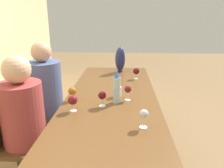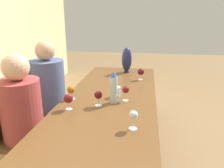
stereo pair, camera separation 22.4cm
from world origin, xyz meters
name	(u,v)px [view 2 (the right image)]	position (x,y,z in m)	size (l,w,h in m)	color
ground_plane	(111,159)	(0.00, 0.00, 0.00)	(14.00, 14.00, 0.00)	olive
dining_table	(111,102)	(0.00, 0.00, 0.68)	(2.41, 0.89, 0.76)	brown
water_bottle	(114,88)	(-0.17, -0.06, 0.90)	(0.07, 0.07, 0.30)	#ADCCD6
water_tumbler	(117,92)	(-0.02, -0.06, 0.81)	(0.08, 0.08, 0.10)	silver
vase	(127,60)	(0.95, -0.07, 0.94)	(0.14, 0.14, 0.35)	#1E234C
wine_glass_0	(98,95)	(-0.27, 0.07, 0.85)	(0.07, 0.07, 0.14)	silver
wine_glass_1	(126,90)	(-0.11, -0.16, 0.86)	(0.07, 0.07, 0.14)	silver
wine_glass_2	(133,116)	(-0.64, -0.27, 0.86)	(0.07, 0.07, 0.14)	silver
wine_glass_3	(68,99)	(-0.38, 0.31, 0.85)	(0.08, 0.08, 0.14)	silver
wine_glass_4	(141,72)	(0.61, -0.28, 0.85)	(0.08, 0.08, 0.14)	silver
wine_glass_5	(71,90)	(-0.15, 0.36, 0.85)	(0.08, 0.08, 0.13)	silver
chair_near	(17,131)	(-0.41, 0.82, 0.51)	(0.44, 0.44, 0.97)	brown
chair_far	(44,107)	(0.15, 0.82, 0.51)	(0.44, 0.44, 0.97)	brown
person_near	(24,117)	(-0.41, 0.73, 0.66)	(0.36, 0.36, 1.23)	#2D2D38
person_far	(50,94)	(0.15, 0.73, 0.67)	(0.37, 0.37, 1.27)	#2D2D38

